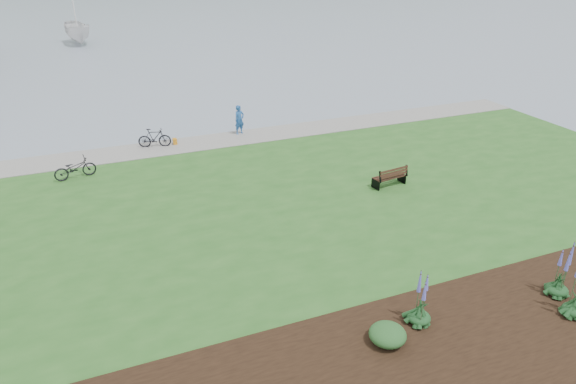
# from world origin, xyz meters

# --- Properties ---
(ground) EXTENTS (600.00, 600.00, 0.00)m
(ground) POSITION_xyz_m (0.00, 0.00, 0.00)
(ground) COLOR gray
(ground) RESTS_ON ground
(lawn) EXTENTS (34.00, 20.00, 0.40)m
(lawn) POSITION_xyz_m (0.00, -2.00, 0.20)
(lawn) COLOR #26581F
(lawn) RESTS_ON ground
(shoreline_path) EXTENTS (34.00, 2.20, 0.03)m
(shoreline_path) POSITION_xyz_m (0.00, 6.90, 0.42)
(shoreline_path) COLOR gray
(shoreline_path) RESTS_ON lawn
(garden_bed) EXTENTS (24.00, 4.40, 0.04)m
(garden_bed) POSITION_xyz_m (3.00, -9.80, 0.42)
(garden_bed) COLOR black
(garden_bed) RESTS_ON lawn
(park_bench) EXTENTS (1.48, 0.75, 0.88)m
(park_bench) POSITION_xyz_m (3.93, -1.16, 0.84)
(park_bench) COLOR black
(park_bench) RESTS_ON lawn
(person) EXTENTS (0.77, 0.64, 1.82)m
(person) POSITION_xyz_m (0.15, 7.50, 1.31)
(person) COLOR #215499
(person) RESTS_ON lawn
(bicycle_a) EXTENTS (0.94, 1.82, 0.91)m
(bicycle_a) POSITION_xyz_m (-8.06, 4.65, 0.85)
(bicycle_a) COLOR black
(bicycle_a) RESTS_ON lawn
(bicycle_b) EXTENTS (0.83, 1.65, 0.96)m
(bicycle_b) POSITION_xyz_m (-4.32, 7.20, 0.88)
(bicycle_b) COLOR black
(bicycle_b) RESTS_ON lawn
(sailboat) EXTENTS (11.73, 11.90, 27.42)m
(sailboat) POSITION_xyz_m (-6.58, 43.18, 0.00)
(sailboat) COLOR silver
(sailboat) RESTS_ON ground
(pannier) EXTENTS (0.20, 0.30, 0.31)m
(pannier) POSITION_xyz_m (-3.34, 7.20, 0.55)
(pannier) COLOR orange
(pannier) RESTS_ON lawn
(echium_1) EXTENTS (0.62, 0.62, 1.76)m
(echium_1) POSITION_xyz_m (4.26, -9.28, 1.08)
(echium_1) COLOR #153C1C
(echium_1) RESTS_ON garden_bed
(echium_4) EXTENTS (0.62, 0.62, 1.78)m
(echium_4) POSITION_xyz_m (-0.06, -8.81, 1.09)
(echium_4) COLOR #153C1C
(echium_4) RESTS_ON garden_bed
(shrub_0) EXTENTS (0.94, 0.94, 0.47)m
(shrub_0) POSITION_xyz_m (-1.23, -9.14, 0.67)
(shrub_0) COLOR #1E4C21
(shrub_0) RESTS_ON garden_bed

